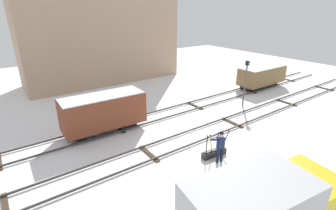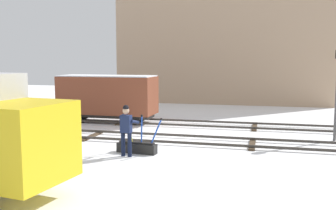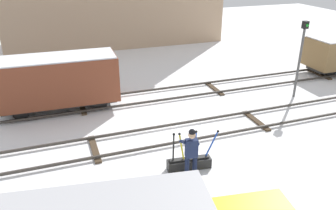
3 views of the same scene
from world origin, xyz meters
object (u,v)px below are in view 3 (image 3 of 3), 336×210
rail_worker (191,151)px  signal_post (301,52)px  freight_car_back_track (58,81)px  switch_lever_frame (189,162)px

rail_worker → signal_post: bearing=37.2°
signal_post → freight_car_back_track: signal_post is taller
rail_worker → freight_car_back_track: freight_car_back_track is taller
signal_post → switch_lever_frame: bearing=-151.7°
switch_lever_frame → signal_post: size_ratio=0.47×
switch_lever_frame → freight_car_back_track: size_ratio=0.33×
switch_lever_frame → freight_car_back_track: (-3.83, 6.35, 1.22)m
switch_lever_frame → signal_post: bearing=34.6°
signal_post → freight_car_back_track: size_ratio=0.72×
switch_lever_frame → rail_worker: rail_worker is taller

